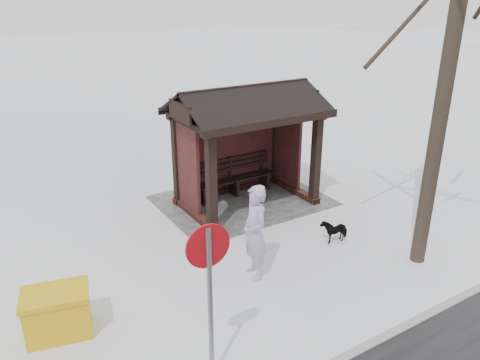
# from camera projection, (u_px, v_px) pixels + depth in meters

# --- Properties ---
(ground) EXTENTS (120.00, 120.00, 0.00)m
(ground) POSITION_uv_depth(u_px,v_px,m) (246.00, 203.00, 12.22)
(ground) COLOR white
(ground) RESTS_ON ground
(kerb) EXTENTS (120.00, 0.15, 0.06)m
(kerb) POSITION_uv_depth(u_px,v_px,m) (421.00, 318.00, 7.88)
(kerb) COLOR gray
(kerb) RESTS_ON ground
(trampled_patch) EXTENTS (4.20, 3.20, 0.02)m
(trampled_patch) POSITION_uv_depth(u_px,v_px,m) (242.00, 200.00, 12.38)
(trampled_patch) COLOR gray
(trampled_patch) RESTS_ON ground
(bus_shelter) EXTENTS (3.60, 2.40, 3.09)m
(bus_shelter) POSITION_uv_depth(u_px,v_px,m) (243.00, 121.00, 11.55)
(bus_shelter) COLOR #341512
(bus_shelter) RESTS_ON ground
(pedestrian) EXTENTS (0.56, 0.75, 1.88)m
(pedestrian) POSITION_uv_depth(u_px,v_px,m) (255.00, 233.00, 8.75)
(pedestrian) COLOR #A99DB8
(pedestrian) RESTS_ON ground
(dog) EXTENTS (0.64, 0.33, 0.52)m
(dog) POSITION_uv_depth(u_px,v_px,m) (334.00, 230.00, 10.29)
(dog) COLOR black
(dog) RESTS_ON ground
(grit_bin) EXTENTS (1.15, 0.91, 0.79)m
(grit_bin) POSITION_uv_depth(u_px,v_px,m) (58.00, 313.00, 7.40)
(grit_bin) COLOR #D29E0C
(grit_bin) RESTS_ON ground
(road_sign) EXTENTS (0.62, 0.10, 2.43)m
(road_sign) POSITION_uv_depth(u_px,v_px,m) (209.00, 272.00, 6.07)
(road_sign) COLOR slate
(road_sign) RESTS_ON ground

